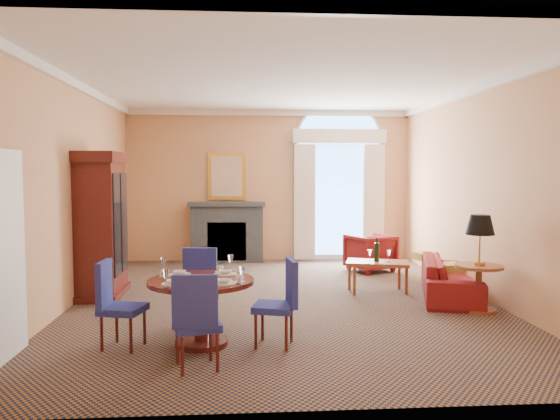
{
  "coord_description": "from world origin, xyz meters",
  "views": [
    {
      "loc": [
        -0.61,
        -7.91,
        1.89
      ],
      "look_at": [
        0.0,
        0.5,
        1.3
      ],
      "focal_mm": 35.0,
      "sensor_mm": 36.0,
      "label": 1
    }
  ],
  "objects": [
    {
      "name": "ground",
      "position": [
        0.0,
        0.0,
        0.0
      ],
      "size": [
        7.5,
        7.5,
        0.0
      ],
      "primitive_type": "plane",
      "color": "#13203C",
      "rests_on": "ground"
    },
    {
      "name": "room_envelope",
      "position": [
        -0.03,
        0.67,
        2.51
      ],
      "size": [
        6.04,
        7.52,
        3.45
      ],
      "color": "tan",
      "rests_on": "ground"
    },
    {
      "name": "armoire",
      "position": [
        -2.72,
        0.48,
        1.05
      ],
      "size": [
        0.63,
        1.11,
        2.19
      ],
      "color": "#41120E",
      "rests_on": "ground"
    },
    {
      "name": "dining_table",
      "position": [
        -1.04,
        -2.02,
        0.54
      ],
      "size": [
        1.16,
        1.16,
        0.93
      ],
      "color": "#41120E",
      "rests_on": "ground"
    },
    {
      "name": "dining_chair_north",
      "position": [
        -1.11,
        -1.24,
        0.54
      ],
      "size": [
        0.46,
        0.47,
        0.95
      ],
      "rotation": [
        0.0,
        0.0,
        3.23
      ],
      "color": "navy",
      "rests_on": "ground"
    },
    {
      "name": "dining_chair_south",
      "position": [
        -1.03,
        -2.83,
        0.54
      ],
      "size": [
        0.51,
        0.51,
        0.95
      ],
      "rotation": [
        0.0,
        0.0,
        0.25
      ],
      "color": "navy",
      "rests_on": "ground"
    },
    {
      "name": "dining_chair_east",
      "position": [
        -0.16,
        -2.1,
        0.54
      ],
      "size": [
        0.51,
        0.51,
        0.95
      ],
      "rotation": [
        0.0,
        0.0,
        1.31
      ],
      "color": "navy",
      "rests_on": "ground"
    },
    {
      "name": "dining_chair_west",
      "position": [
        -1.96,
        -2.06,
        0.54
      ],
      "size": [
        0.52,
        0.52,
        0.95
      ],
      "rotation": [
        0.0,
        0.0,
        -1.83
      ],
      "color": "navy",
      "rests_on": "ground"
    },
    {
      "name": "sofa",
      "position": [
        2.55,
        0.02,
        0.29
      ],
      "size": [
        1.33,
        2.15,
        0.59
      ],
      "primitive_type": "imported",
      "rotation": [
        0.0,
        0.0,
        1.28
      ],
      "color": "maroon",
      "rests_on": "ground"
    },
    {
      "name": "armchair",
      "position": [
        1.85,
        2.23,
        0.36
      ],
      "size": [
        1.01,
        1.02,
        0.71
      ],
      "primitive_type": "imported",
      "rotation": [
        0.0,
        0.0,
        3.56
      ],
      "color": "maroon",
      "rests_on": "ground"
    },
    {
      "name": "coffee_table",
      "position": [
        1.53,
        0.43,
        0.46
      ],
      "size": [
        1.07,
        0.76,
        0.87
      ],
      "rotation": [
        0.0,
        0.0,
        -0.26
      ],
      "color": "brown",
      "rests_on": "ground"
    },
    {
      "name": "side_table",
      "position": [
        2.6,
        -0.84,
        0.82
      ],
      "size": [
        0.64,
        0.64,
        1.29
      ],
      "color": "brown",
      "rests_on": "ground"
    }
  ]
}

